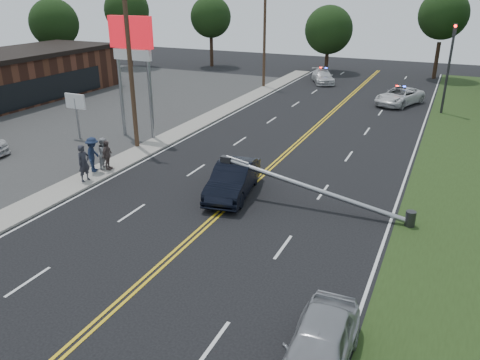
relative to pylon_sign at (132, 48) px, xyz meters
The scene contains 22 objects.
ground 18.50m from the pylon_sign, 53.13° to the right, with size 120.00×120.00×0.00m, color black.
sidewalk 7.46m from the pylon_sign, 62.30° to the right, with size 1.80×70.00×0.12m, color gray.
centerline_yellow 12.73m from the pylon_sign, 20.85° to the right, with size 0.36×80.00×0.00m, color gold.
pylon_sign is the anchor object (origin of this frame).
small_sign 5.45m from the pylon_sign, 150.26° to the right, with size 1.60×0.14×3.10m.
traffic_signal 24.75m from the pylon_sign, 40.39° to the left, with size 0.28×0.41×7.05m.
fallen_streetlight 16.66m from the pylon_sign, 22.22° to the right, with size 9.36×0.44×1.91m.
utility_pole_mid 2.55m from the pylon_sign, 56.98° to the right, with size 1.60×0.28×10.00m.
utility_pole_far 20.06m from the pylon_sign, 86.28° to the left, with size 1.60×0.28×10.00m.
tree_3 29.89m from the pylon_sign, 143.93° to the left, with size 5.58×5.58×8.61m.
tree_4 32.60m from the pylon_sign, 127.62° to the left, with size 5.63×5.63×9.83m.
tree_5 32.12m from the pylon_sign, 108.69° to the left, with size 5.18×5.18×8.78m.
tree_6 32.73m from the pylon_sign, 81.80° to the left, with size 5.70×5.70×7.81m.
tree_7 37.20m from the pylon_sign, 62.52° to the left, with size 5.35×5.35×9.60m.
crashed_sedan 12.95m from the pylon_sign, 31.24° to the right, with size 1.73×4.97×1.64m, color black.
waiting_sedan 23.90m from the pylon_sign, 42.34° to the right, with size 1.74×4.31×1.47m, color #9A9CA2.
emergency_a 23.88m from the pylon_sign, 49.30° to the left, with size 2.47×5.36×1.49m, color silver.
emergency_b 26.13m from the pylon_sign, 75.75° to the left, with size 1.95×4.79×1.39m, color silver.
bystander_a 9.68m from the pylon_sign, 73.56° to the right, with size 0.72×0.47×1.98m, color #282930.
bystander_b 8.12m from the pylon_sign, 70.97° to the right, with size 0.87×0.67×1.78m, color #A8A8AD.
bystander_c 8.50m from the pylon_sign, 74.54° to the right, with size 1.27×0.73×1.96m, color #19243F.
bystander_d 8.32m from the pylon_sign, 68.91° to the right, with size 0.99×0.41×1.69m, color #5B4B48.
Camera 1 is at (8.90, -11.53, 9.61)m, focal length 35.00 mm.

